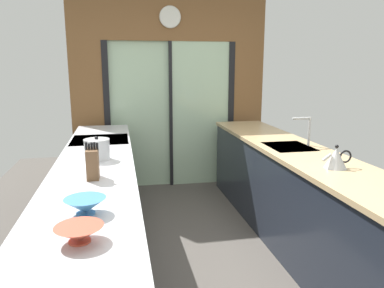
% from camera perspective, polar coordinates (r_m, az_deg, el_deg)
% --- Properties ---
extents(ground_plane, '(5.04, 7.60, 0.02)m').
position_cam_1_polar(ground_plane, '(3.74, 0.80, -14.83)').
color(ground_plane, '#4C4742').
extents(back_wall_unit, '(2.64, 0.12, 2.70)m').
position_cam_1_polar(back_wall_unit, '(5.11, -3.38, 10.27)').
color(back_wall_unit, brown).
rests_on(back_wall_unit, ground_plane).
extents(left_counter_run, '(0.62, 3.80, 0.92)m').
position_cam_1_polar(left_counter_run, '(3.06, -14.56, -11.81)').
color(left_counter_run, '#1E232D').
rests_on(left_counter_run, ground_plane).
extents(right_counter_run, '(0.62, 3.80, 0.92)m').
position_cam_1_polar(right_counter_run, '(3.58, 16.40, -8.33)').
color(right_counter_run, '#1E232D').
rests_on(right_counter_run, ground_plane).
extents(sink_faucet, '(0.19, 0.02, 0.28)m').
position_cam_1_polar(sink_faucet, '(3.71, 17.27, 2.55)').
color(sink_faucet, '#B7BABC').
rests_on(sink_faucet, right_counter_run).
extents(oven_range, '(0.60, 0.60, 0.92)m').
position_cam_1_polar(oven_range, '(4.11, -13.68, -5.67)').
color(oven_range, black).
rests_on(oven_range, ground_plane).
extents(mixing_bowl_near, '(0.22, 0.22, 0.07)m').
position_cam_1_polar(mixing_bowl_near, '(1.73, -17.02, -13.07)').
color(mixing_bowl_near, '#BC4C38').
rests_on(mixing_bowl_near, left_counter_run).
extents(mixing_bowl_far, '(0.22, 0.22, 0.09)m').
position_cam_1_polar(mixing_bowl_far, '(2.02, -16.15, -9.13)').
color(mixing_bowl_far, teal).
rests_on(mixing_bowl_far, left_counter_run).
extents(knife_block, '(0.09, 0.14, 0.26)m').
position_cam_1_polar(knife_block, '(2.61, -15.10, -2.93)').
color(knife_block, brown).
rests_on(knife_block, left_counter_run).
extents(stock_pot, '(0.21, 0.21, 0.20)m').
position_cam_1_polar(stock_pot, '(3.13, -14.46, -0.80)').
color(stock_pot, '#B7BABC').
rests_on(stock_pot, left_counter_run).
extents(kettle, '(0.24, 0.17, 0.18)m').
position_cam_1_polar(kettle, '(2.98, 21.37, -2.02)').
color(kettle, '#B7BABC').
rests_on(kettle, right_counter_run).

